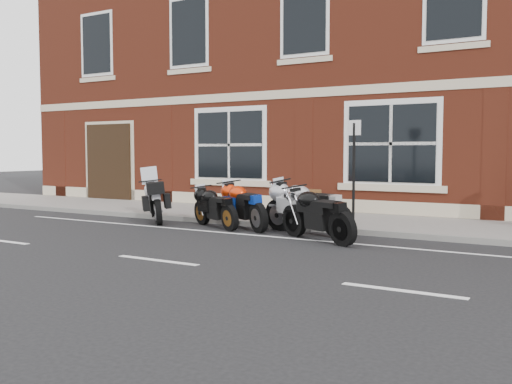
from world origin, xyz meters
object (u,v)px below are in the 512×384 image
moto_touring_silver (156,199)px  moto_sport_red (244,204)px  moto_naked_black (317,212)px  moto_sport_silver (307,206)px  parking_sign (354,165)px  moto_sport_black (215,206)px  barrel_planter (311,202)px

moto_touring_silver → moto_sport_red: moto_touring_silver is taller
moto_touring_silver → moto_naked_black: size_ratio=0.79×
moto_sport_silver → moto_sport_red: bearing=102.4°
moto_touring_silver → parking_sign: 5.08m
moto_sport_black → moto_sport_silver: (2.27, 0.14, 0.10)m
moto_sport_red → moto_naked_black: (2.20, -0.82, -0.00)m
moto_sport_silver → moto_naked_black: 0.96m
moto_naked_black → parking_sign: parking_sign is taller
moto_touring_silver → barrel_planter: size_ratio=2.46×
moto_sport_red → moto_sport_silver: 1.62m
moto_naked_black → barrel_planter: size_ratio=3.11×
parking_sign → moto_touring_silver: bearing=-157.0°
moto_sport_red → moto_sport_silver: moto_sport_silver is taller
moto_touring_silver → moto_sport_red: size_ratio=0.83×
moto_touring_silver → moto_sport_silver: size_ratio=0.69×
moto_touring_silver → moto_naked_black: (4.82, -0.84, 0.00)m
barrel_planter → parking_sign: parking_sign is taller
moto_sport_black → moto_sport_red: bearing=-45.7°
moto_sport_red → moto_sport_black: (-0.65, -0.20, -0.06)m
moto_sport_black → moto_naked_black: 2.92m
parking_sign → moto_sport_black: bearing=-146.4°
moto_touring_silver → moto_naked_black: 4.90m
barrel_planter → parking_sign: 2.59m
moto_sport_black → barrel_planter: (1.17, 2.72, -0.06)m
moto_sport_red → moto_sport_silver: bearing=-59.5°
moto_naked_black → parking_sign: (0.09, 1.76, 0.91)m
moto_sport_black → parking_sign: (2.94, 1.14, 0.97)m
barrel_planter → moto_sport_black: bearing=-113.2°
moto_sport_red → parking_sign: parking_sign is taller
moto_sport_silver → barrel_planter: moto_sport_silver is taller
moto_touring_silver → moto_sport_silver: bearing=-46.7°
moto_sport_black → parking_sign: 3.30m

